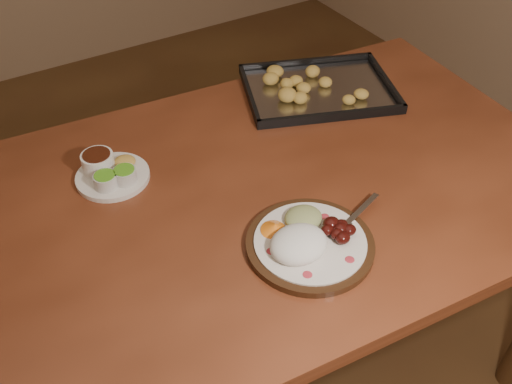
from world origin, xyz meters
TOP-DOWN VIEW (x-y plane):
  - ground at (0.00, 0.00)m, footprint 4.00×4.00m
  - dining_table at (0.20, -0.19)m, footprint 1.57×1.02m
  - dinner_plate at (0.19, -0.40)m, footprint 0.34×0.26m
  - condiment_saucer at (-0.07, 0.01)m, footprint 0.17×0.17m
  - baking_tray at (0.56, 0.07)m, footprint 0.48×0.42m

SIDE VIEW (x-z plane):
  - ground at x=0.00m, z-range 0.00..0.00m
  - dining_table at x=0.20m, z-range 0.28..1.03m
  - baking_tray at x=0.56m, z-range 0.74..0.78m
  - dinner_plate at x=0.19m, z-range 0.74..0.80m
  - condiment_saucer at x=-0.07m, z-range 0.74..0.80m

